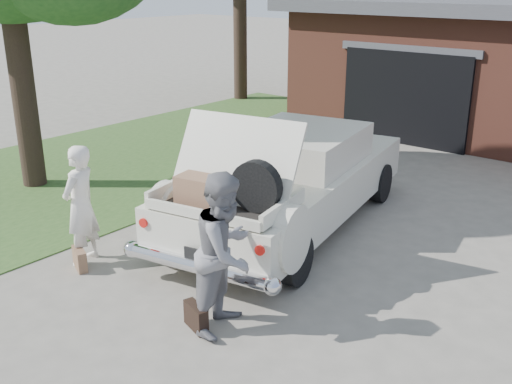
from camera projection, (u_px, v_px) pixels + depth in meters
The scene contains 7 objects.
ground at pixel (227, 281), 7.96m from camera, with size 90.00×90.00×0.00m, color gray.
grass_strip at pixel (136, 157), 13.43m from camera, with size 6.00×16.00×0.02m, color #2D4C1E.
sedan at pixel (290, 180), 9.49m from camera, with size 3.03×5.68×2.09m.
woman_left at pixel (80, 205), 8.24m from camera, with size 0.62×0.41×1.71m, color white.
woman_right at pixel (226, 252), 6.65m from camera, with size 0.91×0.71×1.86m, color gray.
suitcase_left at pixel (80, 259), 8.26m from camera, with size 0.38×0.12×0.30m, color #8B6346.
suitcase_right at pixel (196, 317), 6.84m from camera, with size 0.39×0.12×0.30m, color black.
Camera 1 is at (4.81, -5.22, 3.80)m, focal length 42.00 mm.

